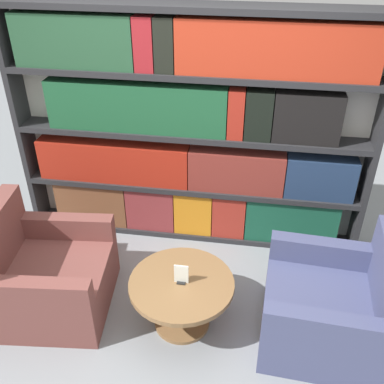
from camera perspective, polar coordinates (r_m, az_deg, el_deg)
ground_plane at (r=3.59m, az=-3.64°, el=-17.93°), size 14.00×14.00×0.00m
bookshelf at (r=3.97m, az=-0.08°, el=7.27°), size 3.14×0.30×2.14m
armchair_left at (r=3.78m, az=-18.12°, el=-10.19°), size 0.97×0.96×0.87m
armchair_right at (r=3.52m, az=17.33°, el=-14.00°), size 0.93×0.92×0.87m
coffee_table at (r=3.44m, az=-1.32°, el=-12.84°), size 0.78×0.78×0.44m
table_sign at (r=3.30m, az=-1.36°, el=-10.52°), size 0.10×0.06×0.16m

